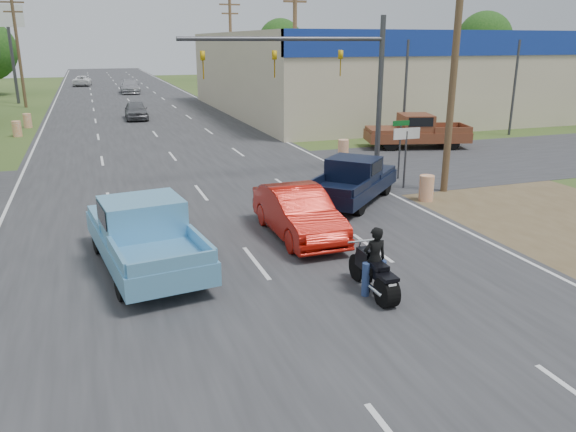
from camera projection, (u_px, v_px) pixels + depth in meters
name	position (u px, v px, depth m)	size (l,w,h in m)	color
main_road	(143.00, 119.00, 44.43)	(15.00, 180.00, 0.02)	#2D2D30
cross_road	(192.00, 182.00, 24.61)	(120.00, 10.00, 0.02)	#2D2D30
dirt_verge	(525.00, 207.00, 20.88)	(8.00, 18.00, 0.01)	brown
big_box_store	(484.00, 70.00, 53.49)	(50.00, 28.10, 6.60)	#B7A88C
utility_pole_1	(455.00, 57.00, 21.53)	(2.00, 0.28, 10.00)	#4C3823
utility_pole_2	(295.00, 50.00, 37.74)	(2.00, 0.28, 10.00)	#4C3823
utility_pole_3	(231.00, 47.00, 53.95)	(2.00, 0.28, 10.00)	#4C3823
utility_pole_6	(18.00, 48.00, 50.65)	(2.00, 0.28, 10.00)	#4C3823
tree_3	(484.00, 39.00, 86.98)	(8.40, 8.40, 10.40)	#422D19
tree_5	(280.00, 41.00, 101.69)	(7.98, 7.98, 9.88)	#422D19
barrel_0	(426.00, 188.00, 21.59)	(0.56, 0.56, 1.00)	orange
barrel_1	(343.00, 149.00, 29.37)	(0.56, 0.56, 1.00)	orange
barrel_2	(17.00, 129.00, 36.19)	(0.56, 0.56, 1.00)	orange
barrel_3	(27.00, 121.00, 39.89)	(0.56, 0.56, 1.00)	orange
pole_sign_left_far	(8.00, 27.00, 53.38)	(3.00, 0.35, 9.20)	#3F3F44
lane_sign	(406.00, 143.00, 23.03)	(1.20, 0.08, 2.52)	#3F3F44
street_name_sign	(400.00, 143.00, 24.66)	(0.80, 0.08, 2.61)	#3F3F44
signal_mast	(326.00, 68.00, 24.12)	(9.12, 0.40, 7.00)	#3F3F44
red_convertible	(298.00, 213.00, 17.52)	(1.64, 4.71, 1.55)	#A81007
motorcycle	(375.00, 276.00, 13.47)	(0.70, 2.28, 1.16)	black
rider	(374.00, 263.00, 13.44)	(0.60, 0.39, 1.64)	black
blue_pickup	(143.00, 232.00, 15.16)	(2.96, 6.03, 1.92)	black
navy_pickup	(354.00, 179.00, 21.45)	(5.06, 4.98, 1.70)	black
brown_pickup	(415.00, 131.00, 32.26)	(6.18, 3.71, 1.92)	black
distant_car_grey	(136.00, 110.00, 44.00)	(1.69, 4.20, 1.43)	#5D5E63
distant_car_silver	(130.00, 87.00, 65.99)	(2.14, 5.27, 1.53)	#AAA9AE
distant_car_white	(82.00, 81.00, 76.94)	(2.24, 4.86, 1.35)	white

